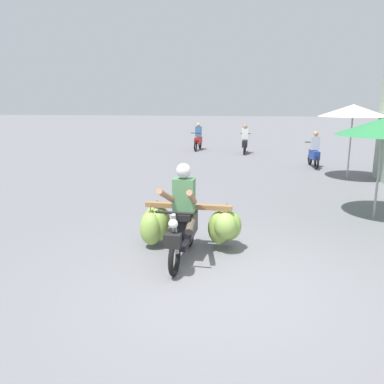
{
  "coord_description": "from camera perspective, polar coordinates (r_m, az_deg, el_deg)",
  "views": [
    {
      "loc": [
        0.35,
        -5.05,
        2.54
      ],
      "look_at": [
        -0.68,
        1.81,
        0.9
      ],
      "focal_mm": 36.32,
      "sensor_mm": 36.0,
      "label": 1
    }
  ],
  "objects": [
    {
      "name": "market_umbrella_further_along",
      "position": [
        13.55,
        22.6,
        10.99
      ],
      "size": [
        2.15,
        2.15,
        2.42
      ],
      "color": "#99999E",
      "rests_on": "ground"
    },
    {
      "name": "motorbike_distant_ahead_right",
      "position": [
        19.16,
        7.78,
        7.3
      ],
      "size": [
        0.5,
        1.62,
        1.4
      ],
      "color": "black",
      "rests_on": "ground"
    },
    {
      "name": "motorbike_distant_ahead_left",
      "position": [
        20.42,
        0.91,
        7.78
      ],
      "size": [
        0.5,
        1.62,
        1.4
      ],
      "color": "black",
      "rests_on": "ground"
    },
    {
      "name": "motorbike_distant_far_ahead",
      "position": [
        15.72,
        17.5,
        5.5
      ],
      "size": [
        0.5,
        1.62,
        1.4
      ],
      "color": "black",
      "rests_on": "ground"
    },
    {
      "name": "market_umbrella_near_shop",
      "position": [
        9.19,
        26.33,
        8.59
      ],
      "size": [
        1.97,
        1.97,
        2.18
      ],
      "color": "#99999E",
      "rests_on": "ground"
    },
    {
      "name": "ground_plane",
      "position": [
        5.66,
        4.21,
        -13.4
      ],
      "size": [
        120.0,
        120.0,
        0.0
      ],
      "primitive_type": "plane",
      "color": "slate"
    },
    {
      "name": "motorbike_main_loaded",
      "position": [
        6.68,
        -0.94,
        -4.61
      ],
      "size": [
        1.82,
        1.89,
        1.58
      ],
      "color": "black",
      "rests_on": "ground"
    }
  ]
}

